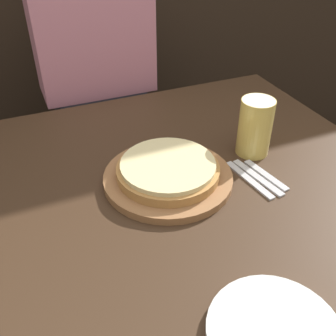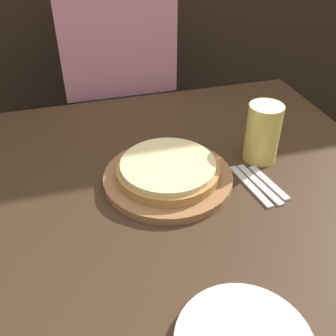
% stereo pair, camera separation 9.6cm
% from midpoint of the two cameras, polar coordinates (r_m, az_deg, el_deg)
% --- Properties ---
extents(dining_table, '(1.13, 1.09, 0.77)m').
position_cam_midpoint_polar(dining_table, '(1.23, 4.01, -17.36)').
color(dining_table, '#3D2819').
rests_on(dining_table, ground_plane).
extents(pizza_on_board, '(0.32, 0.32, 0.06)m').
position_cam_midpoint_polar(pizza_on_board, '(0.97, 2.83, -0.86)').
color(pizza_on_board, '#99663D').
rests_on(pizza_on_board, dining_table).
extents(beer_glass, '(0.09, 0.09, 0.16)m').
position_cam_midpoint_polar(beer_glass, '(1.06, 16.18, 5.18)').
color(beer_glass, '#E5C65B').
rests_on(beer_glass, dining_table).
extents(fork, '(0.04, 0.17, 0.00)m').
position_cam_midpoint_polar(fork, '(0.99, 14.58, -2.64)').
color(fork, silver).
rests_on(fork, dining_table).
extents(dinner_knife, '(0.05, 0.17, 0.00)m').
position_cam_midpoint_polar(dinner_knife, '(1.01, 15.83, -2.38)').
color(dinner_knife, silver).
rests_on(dinner_knife, dining_table).
extents(spoon, '(0.04, 0.15, 0.00)m').
position_cam_midpoint_polar(spoon, '(1.02, 17.05, -2.13)').
color(spoon, silver).
rests_on(spoon, dining_table).
extents(diner_person, '(0.40, 0.20, 1.34)m').
position_cam_midpoint_polar(diner_person, '(1.58, -5.16, 8.68)').
color(diner_person, '#33333D').
rests_on(diner_person, ground_plane).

